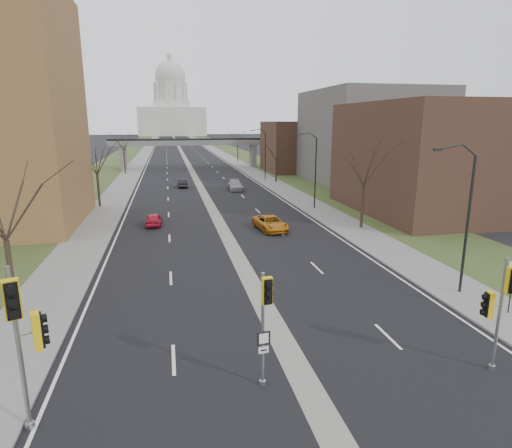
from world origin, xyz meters
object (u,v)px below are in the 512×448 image
object	(u,v)px
signal_pole_right	(500,300)
car_left_near	(154,219)
car_left_far	(182,183)
car_right_near	(270,223)
signal_pole_left	(24,327)
signal_pole_median	(265,311)
car_right_mid	(235,185)

from	to	relation	value
signal_pole_right	car_left_near	distance (m)	32.16
signal_pole_right	car_left_near	bearing A→B (deg)	127.08
signal_pole_right	car_left_far	size ratio (longest dim) A/B	1.25
car_left_far	car_right_near	world-z (taller)	car_right_near
signal_pole_right	car_left_far	world-z (taller)	signal_pole_right
signal_pole_left	car_left_far	size ratio (longest dim) A/B	1.48
signal_pole_median	car_left_far	size ratio (longest dim) A/B	1.19
signal_pole_right	car_right_mid	distance (m)	49.55
signal_pole_left	car_right_near	distance (m)	28.36
signal_pole_left	car_right_mid	world-z (taller)	signal_pole_left
signal_pole_right	car_right_mid	size ratio (longest dim) A/B	0.97
signal_pole_left	car_right_near	bearing A→B (deg)	40.47
car_right_near	car_right_mid	distance (m)	24.78
car_right_mid	signal_pole_left	bearing A→B (deg)	-103.46
signal_pole_median	car_left_near	size ratio (longest dim) A/B	1.25
signal_pole_median	car_left_near	world-z (taller)	signal_pole_median
signal_pole_median	car_right_near	distance (m)	24.75
signal_pole_median	car_left_far	world-z (taller)	signal_pole_median
car_left_far	car_right_mid	distance (m)	8.80
car_left_far	car_right_near	size ratio (longest dim) A/B	0.79
signal_pole_left	signal_pole_right	distance (m)	17.13
signal_pole_right	car_left_far	distance (m)	54.76
car_left_far	car_right_mid	world-z (taller)	car_right_mid
car_left_near	car_right_mid	bearing A→B (deg)	-116.68
car_left_far	car_right_near	distance (m)	29.93
signal_pole_left	car_left_near	world-z (taller)	signal_pole_left
signal_pole_median	signal_pole_right	distance (m)	9.29
car_right_mid	car_left_far	bearing A→B (deg)	153.61
signal_pole_right	car_right_near	size ratio (longest dim) A/B	0.99
signal_pole_median	car_right_near	xyz separation A→B (m)	(5.97, 23.88, -2.53)
signal_pole_right	car_right_near	xyz separation A→B (m)	(-3.28, 24.64, -2.48)
car_left_near	signal_pole_right	bearing A→B (deg)	118.22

